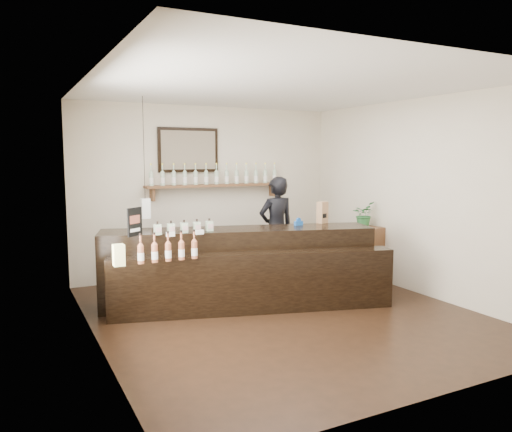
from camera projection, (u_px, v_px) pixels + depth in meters
The scene contains 10 objects.
ground at pixel (282, 313), 6.32m from camera, with size 5.00×5.00×0.00m, color black.
room_shell at pixel (283, 179), 6.11m from camera, with size 5.00×5.00×5.00m.
back_wall_decor at pixel (203, 170), 8.15m from camera, with size 2.66×0.96×1.69m.
counter at pixel (242, 270), 6.63m from camera, with size 3.66×1.94×1.18m.
promo_sign at pixel (135, 222), 6.05m from camera, with size 0.21×0.16×0.35m.
paper_bag at pixel (322, 212), 7.23m from camera, with size 0.17×0.14×0.31m.
tape_dispenser at pixel (298, 222), 7.00m from camera, with size 0.13×0.06×0.11m.
side_cabinet at pixel (362, 254), 7.97m from camera, with size 0.56×0.68×0.87m.
potted_plant at pixel (363, 214), 7.89m from camera, with size 0.36×0.31×0.40m, color #2B6C35.
shopkeeper at pixel (276, 222), 7.93m from camera, with size 0.68×0.45×1.88m, color black.
Camera 1 is at (-3.07, -5.31, 1.97)m, focal length 35.00 mm.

